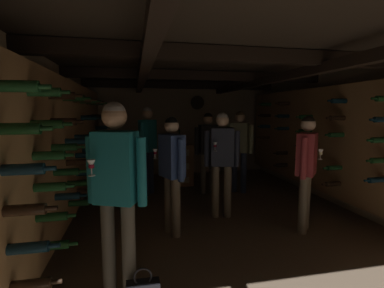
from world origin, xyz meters
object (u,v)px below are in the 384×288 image
(person_guest_mid_right, at_px, (306,163))
(person_guest_near_left, at_px, (116,181))
(person_host_center, at_px, (222,155))
(wine_crate_stack, at_px, (181,165))
(display_bottle, at_px, (179,139))
(person_guest_far_right, at_px, (240,144))
(person_guest_mid_left, at_px, (172,165))
(person_guest_rear_center, at_px, (208,146))
(person_guest_far_left, at_px, (148,142))

(person_guest_mid_right, xyz_separation_m, person_guest_near_left, (-2.42, -0.88, 0.10))
(person_host_center, xyz_separation_m, person_guest_near_left, (-1.46, -1.61, 0.07))
(wine_crate_stack, relative_size, person_host_center, 0.56)
(display_bottle, distance_m, person_guest_far_right, 1.37)
(person_guest_mid_left, distance_m, person_guest_rear_center, 1.94)
(wine_crate_stack, height_order, person_guest_near_left, person_guest_near_left)
(person_host_center, relative_size, person_guest_mid_right, 1.03)
(person_guest_far_right, bearing_deg, person_guest_near_left, -128.38)
(wine_crate_stack, distance_m, person_guest_mid_left, 2.53)
(person_host_center, distance_m, person_guest_rear_center, 1.25)
(display_bottle, height_order, person_guest_rear_center, person_guest_rear_center)
(wine_crate_stack, height_order, display_bottle, display_bottle)
(person_guest_near_left, xyz_separation_m, person_guest_rear_center, (1.58, 2.85, -0.08))
(person_guest_far_left, bearing_deg, person_guest_rear_center, -8.97)
(person_guest_near_left, xyz_separation_m, person_guest_far_right, (2.22, 2.80, -0.06))
(person_guest_near_left, distance_m, person_guest_far_left, 3.06)
(person_guest_near_left, bearing_deg, person_guest_mid_right, 20.08)
(person_guest_rear_center, bearing_deg, person_guest_near_left, -118.96)
(person_guest_far_right, xyz_separation_m, person_guest_far_left, (-1.80, 0.23, 0.06))
(wine_crate_stack, xyz_separation_m, display_bottle, (-0.02, 0.06, 0.59))
(person_guest_far_left, relative_size, person_guest_rear_center, 1.07)
(person_guest_far_right, bearing_deg, person_guest_mid_right, -84.11)
(wine_crate_stack, relative_size, person_guest_mid_left, 0.57)
(wine_crate_stack, bearing_deg, display_bottle, 107.34)
(person_host_center, distance_m, person_guest_mid_right, 1.20)
(display_bottle, relative_size, person_host_center, 0.22)
(display_bottle, height_order, person_guest_mid_right, person_guest_mid_right)
(person_guest_mid_right, relative_size, person_guest_far_left, 0.92)
(person_guest_mid_left, bearing_deg, person_host_center, 28.59)
(person_guest_far_right, bearing_deg, display_bottle, 142.04)
(person_guest_mid_right, xyz_separation_m, person_guest_far_left, (-2.00, 2.15, 0.10))
(person_guest_mid_right, xyz_separation_m, person_guest_mid_left, (-1.78, 0.27, -0.01))
(display_bottle, bearing_deg, person_guest_far_right, -37.96)
(wine_crate_stack, distance_m, person_guest_mid_right, 3.02)
(display_bottle, xyz_separation_m, person_guest_rear_center, (0.44, -0.79, -0.07))
(wine_crate_stack, distance_m, display_bottle, 0.59)
(person_host_center, bearing_deg, person_guest_mid_right, -37.29)
(person_host_center, height_order, person_guest_mid_left, person_host_center)
(person_guest_rear_center, bearing_deg, person_guest_mid_left, -119.15)
(display_bottle, relative_size, person_guest_near_left, 0.20)
(wine_crate_stack, relative_size, person_guest_near_left, 0.52)
(person_guest_mid_right, height_order, person_guest_rear_center, person_guest_rear_center)
(person_host_center, height_order, person_guest_far_right, person_guest_far_right)
(person_host_center, distance_m, person_guest_far_right, 1.41)
(person_guest_far_left, distance_m, person_guest_rear_center, 1.17)
(person_guest_far_right, relative_size, person_guest_rear_center, 1.02)
(wine_crate_stack, relative_size, display_bottle, 2.57)
(person_host_center, xyz_separation_m, person_guest_rear_center, (0.11, 1.24, -0.01))
(person_guest_mid_right, xyz_separation_m, person_guest_rear_center, (-0.84, 1.97, 0.02))
(person_guest_mid_left, distance_m, person_guest_far_left, 1.89)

